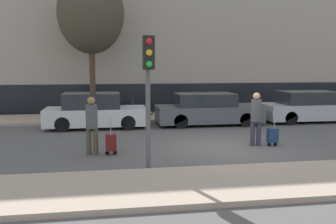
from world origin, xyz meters
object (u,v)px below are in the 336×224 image
at_px(pedestrian_right, 256,116).
at_px(parked_car_1, 208,110).
at_px(parked_bicycle, 137,109).
at_px(traffic_light, 148,75).
at_px(parked_car_2, 309,107).
at_px(parked_car_0, 95,112).
at_px(trolley_left, 111,143).
at_px(bare_tree_near_crossing, 91,13).
at_px(pedestrian_left, 92,122).
at_px(trolley_right, 273,135).

bearing_deg(pedestrian_right, parked_car_1, -71.73).
bearing_deg(parked_bicycle, traffic_light, -92.78).
bearing_deg(parked_car_2, parked_car_0, -178.93).
relative_size(parked_car_1, trolley_left, 4.01).
height_order(parked_car_2, traffic_light, traffic_light).
bearing_deg(traffic_light, parked_car_0, 102.44).
xyz_separation_m(parked_car_2, pedestrian_right, (-4.56, -4.63, 0.33)).
height_order(trolley_left, parked_bicycle, trolley_left).
distance_m(parked_car_2, trolley_left, 10.58).
xyz_separation_m(parked_car_0, parked_bicycle, (1.96, 2.41, -0.19)).
distance_m(parked_car_2, bare_tree_near_crossing, 11.25).
distance_m(parked_car_1, parked_bicycle, 3.78).
distance_m(parked_car_0, pedestrian_left, 4.86).
distance_m(pedestrian_left, pedestrian_right, 5.25).
xyz_separation_m(parked_car_0, traffic_light, (1.51, -6.85, 1.70)).
bearing_deg(pedestrian_left, parked_car_1, -126.13).
height_order(pedestrian_left, pedestrian_right, pedestrian_right).
bearing_deg(trolley_left, bare_tree_near_crossing, 95.65).
bearing_deg(trolley_right, traffic_light, -152.20).
relative_size(parked_car_0, trolley_left, 3.65).
bearing_deg(trolley_right, parked_bicycle, 119.03).
height_order(parked_car_2, trolley_left, parked_car_2).
xyz_separation_m(parked_car_2, traffic_light, (-8.34, -7.03, 1.72)).
height_order(trolley_right, parked_bicycle, trolley_right).
distance_m(parked_car_0, parked_bicycle, 3.11).
xyz_separation_m(parked_car_2, parked_bicycle, (-7.89, 2.22, -0.17)).
distance_m(parked_car_0, pedestrian_right, 6.92).
bearing_deg(trolley_right, pedestrian_right, 166.68).
height_order(pedestrian_right, parked_bicycle, pedestrian_right).
distance_m(parked_car_1, bare_tree_near_crossing, 7.26).
relative_size(traffic_light, bare_tree_near_crossing, 0.48).
height_order(parked_car_0, bare_tree_near_crossing, bare_tree_near_crossing).
height_order(parked_car_1, parked_car_2, parked_car_2).
bearing_deg(bare_tree_near_crossing, parked_car_1, -28.36).
bearing_deg(pedestrian_right, pedestrian_left, 17.66).
height_order(parked_car_2, pedestrian_left, pedestrian_left).
bearing_deg(bare_tree_near_crossing, pedestrian_left, -88.35).
relative_size(parked_car_0, parked_bicycle, 2.37).
bearing_deg(pedestrian_left, pedestrian_right, -167.02).
xyz_separation_m(parked_car_0, parked_car_2, (9.86, 0.18, -0.02)).
distance_m(pedestrian_right, trolley_right, 0.85).
bearing_deg(trolley_right, bare_tree_near_crossing, 129.19).
height_order(parked_car_2, trolley_right, parked_car_2).
height_order(parked_car_2, pedestrian_right, pedestrian_right).
distance_m(pedestrian_left, trolley_right, 5.81).
bearing_deg(traffic_light, parked_car_2, 40.13).
xyz_separation_m(trolley_left, bare_tree_near_crossing, (-0.76, 7.71, 4.72)).
xyz_separation_m(pedestrian_right, traffic_light, (-3.79, -2.41, 1.39)).
xyz_separation_m(pedestrian_left, traffic_light, (1.45, -2.00, 1.41)).
distance_m(parked_bicycle, bare_tree_near_crossing, 5.07).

